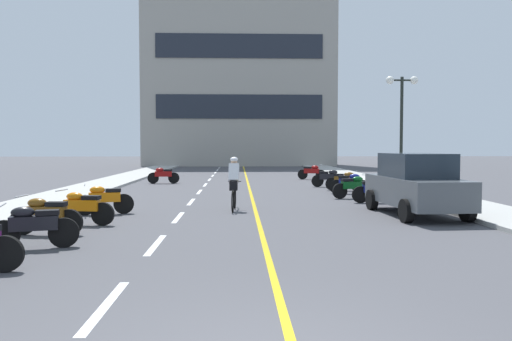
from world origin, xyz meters
The scene contains 31 objects.
ground_plane centered at (0.00, 21.00, 0.00)m, with size 140.00×140.00×0.00m, color #47474C.
curb_left centered at (-7.20, 24.00, 0.06)m, with size 2.40×72.00×0.12m, color #A8A8A3.
curb_right centered at (7.20, 24.00, 0.06)m, with size 2.40×72.00×0.12m, color #A8A8A3.
lane_dash_0 centered at (-2.00, 2.00, 0.00)m, with size 0.14×2.20×0.01m, color silver.
lane_dash_1 centered at (-2.00, 6.00, 0.00)m, with size 0.14×2.20×0.01m, color silver.
lane_dash_2 centered at (-2.00, 10.00, 0.00)m, with size 0.14×2.20×0.01m, color silver.
lane_dash_3 centered at (-2.00, 14.00, 0.00)m, with size 0.14×2.20×0.01m, color silver.
lane_dash_4 centered at (-2.00, 18.00, 0.00)m, with size 0.14×2.20×0.01m, color silver.
lane_dash_5 centered at (-2.00, 22.00, 0.00)m, with size 0.14×2.20×0.01m, color silver.
lane_dash_6 centered at (-2.00, 26.00, 0.00)m, with size 0.14×2.20×0.01m, color silver.
lane_dash_7 centered at (-2.00, 30.00, 0.00)m, with size 0.14×2.20×0.01m, color silver.
lane_dash_8 centered at (-2.00, 34.00, 0.00)m, with size 0.14×2.20×0.01m, color silver.
lane_dash_9 centered at (-2.00, 38.00, 0.00)m, with size 0.14×2.20×0.01m, color silver.
lane_dash_10 centered at (-2.00, 42.00, 0.00)m, with size 0.14×2.20×0.01m, color silver.
lane_dash_11 centered at (-2.00, 46.00, 0.00)m, with size 0.14×2.20×0.01m, color silver.
centre_line_yellow centered at (0.25, 24.00, 0.00)m, with size 0.12×66.00×0.01m, color gold.
office_building centered at (-0.12, 48.68, 9.68)m, with size 19.16×7.49×19.37m.
street_lamp_mid centered at (7.08, 18.23, 3.81)m, with size 1.46×0.36×5.04m.
parked_car_near centered at (4.92, 10.21, 0.92)m, with size 2.14×4.30×1.82m.
motorcycle_1 centered at (-4.35, 5.64, 0.47)m, with size 1.67×0.70×0.92m.
motorcycle_2 centered at (-4.70, 7.22, 0.47)m, with size 1.70×0.60×0.92m.
motorcycle_3 centered at (-4.31, 8.66, 0.47)m, with size 1.69×0.60×0.92m.
motorcycle_4 centered at (-4.27, 10.68, 0.47)m, with size 1.66×0.73×0.92m.
motorcycle_5 centered at (4.63, 13.41, 0.47)m, with size 1.70×0.60×0.92m.
motorcycle_6 centered at (4.17, 15.02, 0.47)m, with size 1.67×0.68×0.92m.
motorcycle_7 centered at (4.44, 16.81, 0.47)m, with size 1.68×0.67×0.92m.
motorcycle_8 centered at (4.54, 18.31, 0.47)m, with size 1.67×0.70×0.92m.
motorcycle_9 centered at (4.20, 20.36, 0.47)m, with size 1.69×0.62×0.92m.
motorcycle_10 centered at (-4.32, 23.00, 0.47)m, with size 1.70×0.60×0.92m.
motorcycle_11 centered at (4.16, 25.93, 0.47)m, with size 1.65×0.76×0.92m.
cyclist_rider centered at (-0.43, 11.53, 0.89)m, with size 0.42×1.77×1.71m.
Camera 1 is at (-0.30, -4.49, 2.05)m, focal length 35.71 mm.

